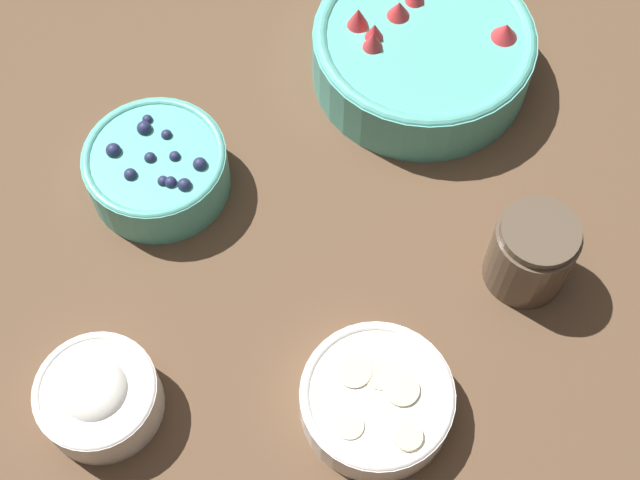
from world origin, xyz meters
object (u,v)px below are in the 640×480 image
at_px(bowl_bananas, 377,399).
at_px(jar_chocolate, 531,254).
at_px(bowl_cream, 98,396).
at_px(bowl_blueberries, 157,167).
at_px(bowl_strawberries, 422,49).

xyz_separation_m(bowl_bananas, jar_chocolate, (-0.18, 0.12, 0.02)).
bearing_deg(bowl_cream, jar_chocolate, 121.56).
height_order(bowl_blueberries, jar_chocolate, jar_chocolate).
bearing_deg(jar_chocolate, bowl_bananas, -34.76).
bearing_deg(bowl_blueberries, bowl_strawberries, 130.57).
xyz_separation_m(bowl_blueberries, bowl_bananas, (0.20, 0.28, -0.01)).
bearing_deg(bowl_bananas, bowl_strawberries, -176.27).
height_order(bowl_cream, jar_chocolate, jar_chocolate).
xyz_separation_m(bowl_strawberries, bowl_bananas, (0.41, 0.03, -0.02)).
xyz_separation_m(bowl_bananas, bowl_cream, (0.06, -0.25, 0.01)).
distance_m(bowl_blueberries, bowl_cream, 0.25).
distance_m(bowl_blueberries, bowl_bananas, 0.34).
bearing_deg(bowl_bananas, bowl_cream, -77.74).
distance_m(bowl_strawberries, bowl_bananas, 0.41).
distance_m(bowl_strawberries, bowl_blueberries, 0.33).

